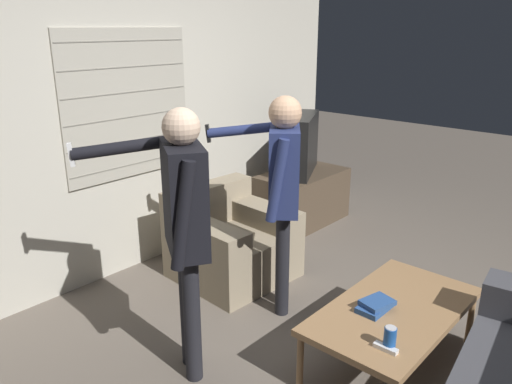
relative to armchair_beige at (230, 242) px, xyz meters
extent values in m
plane|color=#665B51|center=(-0.36, -1.25, -0.30)|extent=(16.00, 16.00, 0.00)
cube|color=#BCB7A8|center=(-0.36, 0.78, 0.98)|extent=(5.20, 0.06, 2.55)
cube|color=#A8A393|center=(-0.39, 0.74, 1.12)|extent=(1.18, 0.02, 1.18)
cube|color=gray|center=(-0.39, 0.73, 0.62)|extent=(1.16, 0.00, 0.01)
cube|color=gray|center=(-0.39, 0.73, 0.82)|extent=(1.16, 0.00, 0.01)
cube|color=gray|center=(-0.39, 0.73, 1.02)|extent=(1.16, 0.00, 0.01)
cube|color=gray|center=(-0.39, 0.73, 1.21)|extent=(1.16, 0.00, 0.01)
cube|color=gray|center=(-0.39, 0.73, 1.41)|extent=(1.16, 0.00, 0.01)
cube|color=gray|center=(-0.39, 0.73, 1.61)|extent=(1.16, 0.00, 0.01)
cube|color=gray|center=(0.00, -0.05, -0.10)|extent=(0.90, 0.88, 0.39)
cube|color=gray|center=(0.02, 0.27, 0.27)|extent=(0.87, 0.25, 0.35)
cube|color=gray|center=(0.30, -0.06, 0.18)|extent=(0.29, 0.85, 0.18)
cube|color=gray|center=(-0.31, -0.03, 0.18)|extent=(0.29, 0.85, 0.18)
cube|color=#9E754C|center=(-0.20, -1.59, 0.09)|extent=(1.19, 0.65, 0.04)
cylinder|color=#9E754C|center=(-0.76, -1.31, -0.12)|extent=(0.04, 0.04, 0.37)
cylinder|color=#9E754C|center=(0.35, -1.31, -0.12)|extent=(0.04, 0.04, 0.37)
cylinder|color=#9E754C|center=(0.35, -1.88, -0.12)|extent=(0.04, 0.04, 0.37)
cube|color=#4C3D2D|center=(1.38, 0.27, -0.02)|extent=(0.98, 0.58, 0.55)
cube|color=black|center=(1.38, 0.27, 0.55)|extent=(0.79, 0.55, 0.61)
cube|color=black|center=(1.33, 0.36, 0.55)|extent=(0.61, 0.32, 0.50)
cylinder|color=black|center=(-1.09, -0.77, 0.11)|extent=(0.10, 0.10, 0.81)
cylinder|color=black|center=(-1.01, -0.64, 0.11)|extent=(0.10, 0.10, 0.81)
cube|color=black|center=(-1.05, -0.70, 0.82)|extent=(0.40, 0.48, 0.61)
sphere|color=beige|center=(-1.05, -0.70, 1.22)|extent=(0.20, 0.20, 0.20)
cylinder|color=black|center=(-1.21, -0.88, 0.81)|extent=(0.17, 0.14, 0.58)
cylinder|color=black|center=(-1.17, -0.35, 1.07)|extent=(0.53, 0.37, 0.12)
cube|color=white|center=(-1.41, -0.19, 1.05)|extent=(0.05, 0.05, 0.13)
cylinder|color=black|center=(-0.18, -0.71, 0.09)|extent=(0.10, 0.10, 0.78)
cylinder|color=black|center=(-0.07, -0.62, 0.09)|extent=(0.10, 0.10, 0.78)
cube|color=navy|center=(-0.13, -0.67, 0.78)|extent=(0.44, 0.41, 0.59)
sphere|color=tan|center=(-0.13, -0.67, 1.17)|extent=(0.22, 0.22, 0.22)
cylinder|color=navy|center=(-0.33, -0.77, 0.77)|extent=(0.15, 0.16, 0.56)
cylinder|color=navy|center=(-0.12, -0.31, 1.01)|extent=(0.40, 0.49, 0.13)
cube|color=black|center=(-0.30, -0.09, 0.98)|extent=(0.06, 0.05, 0.13)
cube|color=#284C89|center=(-0.30, -1.51, 0.12)|extent=(0.23, 0.15, 0.03)
cube|color=#284C89|center=(-0.29, -1.52, 0.16)|extent=(0.22, 0.18, 0.03)
cylinder|color=#194C9E|center=(-0.59, -1.76, 0.17)|extent=(0.07, 0.07, 0.12)
cylinder|color=silver|center=(-0.59, -1.76, 0.23)|extent=(0.06, 0.06, 0.00)
cube|color=white|center=(-0.61, -1.75, 0.12)|extent=(0.04, 0.13, 0.02)
camera|label=1|loc=(-2.72, -2.71, 1.72)|focal=35.00mm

